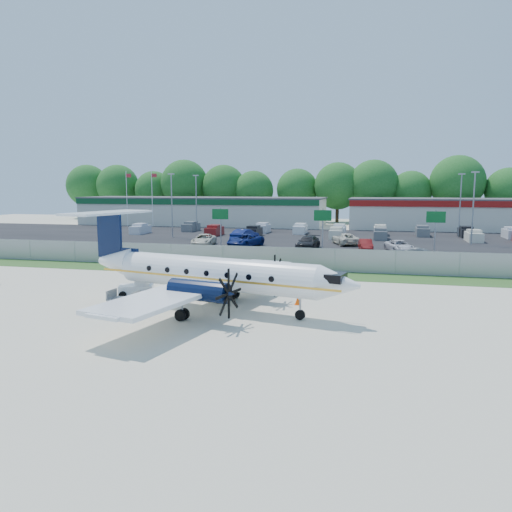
% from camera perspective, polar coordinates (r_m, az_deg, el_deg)
% --- Properties ---
extents(ground, '(170.00, 170.00, 0.00)m').
position_cam_1_polar(ground, '(30.53, -2.64, -5.80)').
color(ground, beige).
rests_on(ground, ground).
extents(grass_verge, '(170.00, 4.00, 0.02)m').
position_cam_1_polar(grass_verge, '(41.94, 1.91, -2.00)').
color(grass_verge, '#2D561E').
rests_on(grass_verge, ground).
extents(access_road, '(170.00, 8.00, 0.02)m').
position_cam_1_polar(access_road, '(48.73, 3.56, -0.60)').
color(access_road, black).
rests_on(access_road, ground).
extents(parking_lot, '(170.00, 32.00, 0.02)m').
position_cam_1_polar(parking_lot, '(69.35, 6.56, 1.91)').
color(parking_lot, black).
rests_on(parking_lot, ground).
extents(perimeter_fence, '(120.00, 0.06, 1.99)m').
position_cam_1_polar(perimeter_fence, '(43.72, 2.44, -0.27)').
color(perimeter_fence, gray).
rests_on(perimeter_fence, ground).
extents(building_west, '(46.40, 12.40, 5.24)m').
position_cam_1_polar(building_west, '(96.15, -6.17, 5.16)').
color(building_west, silver).
rests_on(building_west, ground).
extents(building_east, '(44.40, 12.40, 5.24)m').
position_cam_1_polar(building_east, '(92.30, 24.62, 4.37)').
color(building_east, silver).
rests_on(building_east, ground).
extents(sign_left, '(1.80, 0.26, 5.00)m').
position_cam_1_polar(sign_left, '(54.02, -4.09, 4.07)').
color(sign_left, gray).
rests_on(sign_left, ground).
extents(sign_mid, '(1.80, 0.26, 5.00)m').
position_cam_1_polar(sign_mid, '(51.78, 7.63, 3.85)').
color(sign_mid, gray).
rests_on(sign_mid, ground).
extents(sign_right, '(1.80, 0.26, 5.00)m').
position_cam_1_polar(sign_right, '(51.83, 19.83, 3.46)').
color(sign_right, gray).
rests_on(sign_right, ground).
extents(flagpole_west, '(1.06, 0.12, 10.00)m').
position_cam_1_polar(flagpole_west, '(94.47, -14.52, 6.73)').
color(flagpole_west, white).
rests_on(flagpole_west, ground).
extents(flagpole_east, '(1.06, 0.12, 10.00)m').
position_cam_1_polar(flagpole_east, '(92.23, -11.75, 6.79)').
color(flagpole_east, white).
rests_on(flagpole_east, ground).
extents(light_pole_nw, '(0.90, 0.35, 9.09)m').
position_cam_1_polar(light_pole_nw, '(72.27, -9.61, 6.25)').
color(light_pole_nw, gray).
rests_on(light_pole_nw, ground).
extents(light_pole_ne, '(0.90, 0.35, 9.09)m').
position_cam_1_polar(light_pole_ne, '(67.54, 23.60, 5.58)').
color(light_pole_ne, gray).
rests_on(light_pole_ne, ground).
extents(light_pole_sw, '(0.90, 0.35, 9.09)m').
position_cam_1_polar(light_pole_sw, '(81.56, -6.85, 6.48)').
color(light_pole_sw, gray).
rests_on(light_pole_sw, ground).
extents(light_pole_se, '(0.90, 0.35, 9.09)m').
position_cam_1_polar(light_pole_se, '(77.40, 22.32, 5.87)').
color(light_pole_se, gray).
rests_on(light_pole_se, ground).
extents(tree_line, '(112.00, 6.00, 14.00)m').
position_cam_1_polar(tree_line, '(103.07, 8.87, 3.83)').
color(tree_line, '#1A5A1A').
rests_on(tree_line, ground).
extents(aircraft, '(18.43, 18.04, 5.62)m').
position_cam_1_polar(aircraft, '(29.64, -5.15, -1.96)').
color(aircraft, white).
rests_on(aircraft, ground).
extents(pushback_tug, '(2.52, 2.20, 1.18)m').
position_cam_1_polar(pushback_tug, '(34.01, -13.36, -3.61)').
color(pushback_tug, white).
rests_on(pushback_tug, ground).
extents(baggage_cart_near, '(2.40, 1.88, 1.11)m').
position_cam_1_polar(baggage_cart_near, '(32.16, -4.83, -4.17)').
color(baggage_cart_near, gray).
rests_on(baggage_cart_near, ground).
extents(baggage_cart_far, '(1.90, 1.22, 0.96)m').
position_cam_1_polar(baggage_cart_far, '(31.60, -14.85, -4.76)').
color(baggage_cart_far, gray).
rests_on(baggage_cart_far, ground).
extents(cone_nose, '(0.37, 0.37, 0.53)m').
position_cam_1_polar(cone_nose, '(31.04, 4.78, -5.12)').
color(cone_nose, '#FC4F07').
rests_on(cone_nose, ground).
extents(cone_starboard_wing, '(0.36, 0.36, 0.51)m').
position_cam_1_polar(cone_starboard_wing, '(45.50, -2.76, -0.92)').
color(cone_starboard_wing, '#FC4F07').
rests_on(cone_starboard_wing, ground).
extents(road_car_west, '(4.87, 1.98, 1.66)m').
position_cam_1_polar(road_car_west, '(54.35, -18.92, -0.15)').
color(road_car_west, silver).
rests_on(road_car_west, ground).
extents(road_car_mid, '(4.41, 2.18, 1.39)m').
position_cam_1_polar(road_car_mid, '(50.36, 17.40, -0.69)').
color(road_car_mid, '#595B5E').
rests_on(road_car_mid, ground).
extents(parked_car_a, '(2.94, 5.35, 1.42)m').
position_cam_1_polar(parked_car_a, '(61.94, -5.98, 1.19)').
color(parked_car_a, beige).
rests_on(parked_car_a, ground).
extents(parked_car_b, '(4.19, 5.97, 1.51)m').
position_cam_1_polar(parked_car_b, '(60.74, -1.23, 1.10)').
color(parked_car_b, navy).
rests_on(parked_car_b, ground).
extents(parked_car_c, '(2.67, 5.28, 1.47)m').
position_cam_1_polar(parked_car_c, '(58.85, 5.96, 0.83)').
color(parked_car_c, black).
rests_on(parked_car_c, ground).
extents(parked_car_d, '(1.83, 4.03, 1.28)m').
position_cam_1_polar(parked_car_d, '(58.46, 12.40, 0.64)').
color(parked_car_d, maroon).
rests_on(parked_car_d, ground).
extents(parked_car_e, '(3.52, 5.11, 1.30)m').
position_cam_1_polar(parked_car_e, '(57.98, 16.03, 0.46)').
color(parked_car_e, silver).
rests_on(parked_car_e, ground).
extents(parked_car_f, '(2.99, 5.33, 1.66)m').
position_cam_1_polar(parked_car_f, '(66.28, -1.29, 1.67)').
color(parked_car_f, navy).
rests_on(parked_car_f, ground).
extents(parked_car_g, '(4.06, 5.78, 1.47)m').
position_cam_1_polar(parked_car_g, '(63.48, 10.15, 1.27)').
color(parked_car_g, beige).
rests_on(parked_car_g, ground).
extents(far_parking_rows, '(56.00, 10.00, 1.60)m').
position_cam_1_polar(far_parking_rows, '(74.30, 7.03, 2.30)').
color(far_parking_rows, gray).
rests_on(far_parking_rows, ground).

